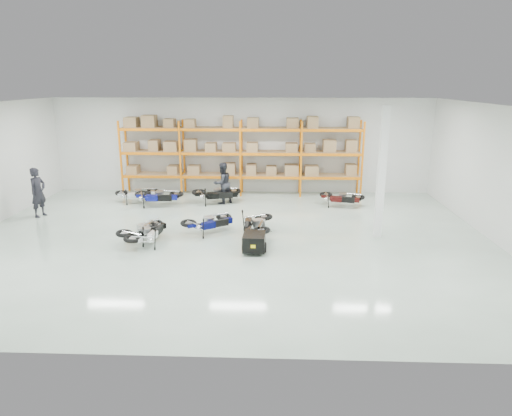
{
  "coord_description": "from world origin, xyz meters",
  "views": [
    {
      "loc": [
        1.56,
        -14.83,
        5.27
      ],
      "look_at": [
        0.96,
        0.04,
        1.1
      ],
      "focal_mm": 32.0,
      "sensor_mm": 36.0,
      "label": 1
    }
  ],
  "objects_px": {
    "moto_silver_left": "(147,230)",
    "person_back": "(222,183)",
    "moto_touring_right": "(256,221)",
    "trailer": "(254,242)",
    "moto_back_b": "(137,191)",
    "moto_back_c": "(217,191)",
    "moto_black_far_left": "(144,227)",
    "moto_back_d": "(341,195)",
    "moto_back_a": "(158,193)",
    "moto_blue_centre": "(209,219)",
    "person_left": "(38,192)"
  },
  "relations": [
    {
      "from": "moto_back_d",
      "to": "moto_black_far_left",
      "type": "bearing_deg",
      "value": 138.75
    },
    {
      "from": "moto_back_a",
      "to": "person_back",
      "type": "xyz_separation_m",
      "value": [
        2.77,
        0.5,
        0.35
      ]
    },
    {
      "from": "moto_blue_centre",
      "to": "moto_back_a",
      "type": "xyz_separation_m",
      "value": [
        -2.74,
        3.6,
        0.04
      ]
    },
    {
      "from": "moto_blue_centre",
      "to": "person_left",
      "type": "relative_size",
      "value": 0.86
    },
    {
      "from": "moto_silver_left",
      "to": "person_back",
      "type": "bearing_deg",
      "value": -102.34
    },
    {
      "from": "moto_black_far_left",
      "to": "trailer",
      "type": "xyz_separation_m",
      "value": [
        3.78,
        -0.97,
        -0.14
      ]
    },
    {
      "from": "moto_blue_centre",
      "to": "moto_back_b",
      "type": "bearing_deg",
      "value": 7.2
    },
    {
      "from": "moto_blue_centre",
      "to": "moto_silver_left",
      "type": "relative_size",
      "value": 1.02
    },
    {
      "from": "moto_touring_right",
      "to": "person_back",
      "type": "xyz_separation_m",
      "value": [
        -1.66,
        4.38,
        0.35
      ]
    },
    {
      "from": "moto_back_c",
      "to": "moto_black_far_left",
      "type": "bearing_deg",
      "value": 148.91
    },
    {
      "from": "moto_back_a",
      "to": "moto_back_b",
      "type": "xyz_separation_m",
      "value": [
        -1.08,
        0.55,
        -0.06
      ]
    },
    {
      "from": "moto_blue_centre",
      "to": "moto_silver_left",
      "type": "xyz_separation_m",
      "value": [
        -1.89,
        -1.27,
        -0.01
      ]
    },
    {
      "from": "moto_back_d",
      "to": "moto_silver_left",
      "type": "bearing_deg",
      "value": 141.44
    },
    {
      "from": "moto_silver_left",
      "to": "moto_back_c",
      "type": "xyz_separation_m",
      "value": [
        1.66,
        5.36,
        0.07
      ]
    },
    {
      "from": "person_back",
      "to": "moto_back_d",
      "type": "bearing_deg",
      "value": 135.27
    },
    {
      "from": "moto_touring_right",
      "to": "moto_back_c",
      "type": "distance_m",
      "value": 4.77
    },
    {
      "from": "moto_black_far_left",
      "to": "moto_back_d",
      "type": "height_order",
      "value": "moto_back_d"
    },
    {
      "from": "moto_back_a",
      "to": "moto_back_d",
      "type": "xyz_separation_m",
      "value": [
        7.95,
        0.18,
        -0.05
      ]
    },
    {
      "from": "moto_silver_left",
      "to": "moto_back_c",
      "type": "relative_size",
      "value": 0.89
    },
    {
      "from": "moto_black_far_left",
      "to": "person_left",
      "type": "relative_size",
      "value": 0.82
    },
    {
      "from": "moto_back_c",
      "to": "moto_back_d",
      "type": "relative_size",
      "value": 1.13
    },
    {
      "from": "moto_touring_right",
      "to": "moto_back_c",
      "type": "relative_size",
      "value": 0.98
    },
    {
      "from": "moto_back_c",
      "to": "moto_back_d",
      "type": "xyz_separation_m",
      "value": [
        5.44,
        -0.31,
        -0.07
      ]
    },
    {
      "from": "moto_blue_centre",
      "to": "moto_silver_left",
      "type": "bearing_deg",
      "value": 88.39
    },
    {
      "from": "moto_touring_right",
      "to": "moto_back_a",
      "type": "distance_m",
      "value": 5.89
    },
    {
      "from": "moto_back_c",
      "to": "moto_back_d",
      "type": "distance_m",
      "value": 5.45
    },
    {
      "from": "moto_black_far_left",
      "to": "trailer",
      "type": "relative_size",
      "value": 1.12
    },
    {
      "from": "moto_touring_right",
      "to": "trailer",
      "type": "height_order",
      "value": "moto_touring_right"
    },
    {
      "from": "moto_silver_left",
      "to": "moto_back_b",
      "type": "xyz_separation_m",
      "value": [
        -1.93,
        5.42,
        -0.01
      ]
    },
    {
      "from": "moto_back_b",
      "to": "person_back",
      "type": "relative_size",
      "value": 0.9
    },
    {
      "from": "moto_back_b",
      "to": "moto_back_c",
      "type": "xyz_separation_m",
      "value": [
        3.59,
        -0.06,
        0.07
      ]
    },
    {
      "from": "moto_back_b",
      "to": "moto_back_d",
      "type": "distance_m",
      "value": 9.03
    },
    {
      "from": "moto_back_d",
      "to": "moto_back_a",
      "type": "bearing_deg",
      "value": 107.32
    },
    {
      "from": "moto_black_far_left",
      "to": "moto_back_a",
      "type": "relative_size",
      "value": 0.89
    },
    {
      "from": "trailer",
      "to": "person_left",
      "type": "bearing_deg",
      "value": 159.05
    },
    {
      "from": "moto_touring_right",
      "to": "trailer",
      "type": "xyz_separation_m",
      "value": [
        0.0,
        -1.6,
        -0.21
      ]
    },
    {
      "from": "moto_blue_centre",
      "to": "moto_silver_left",
      "type": "height_order",
      "value": "moto_blue_centre"
    },
    {
      "from": "person_left",
      "to": "person_back",
      "type": "xyz_separation_m",
      "value": [
        7.1,
        2.3,
        -0.08
      ]
    },
    {
      "from": "trailer",
      "to": "moto_silver_left",
      "type": "bearing_deg",
      "value": 172.23
    },
    {
      "from": "moto_back_b",
      "to": "person_back",
      "type": "xyz_separation_m",
      "value": [
        3.85,
        -0.05,
        0.41
      ]
    },
    {
      "from": "trailer",
      "to": "moto_back_d",
      "type": "relative_size",
      "value": 0.88
    },
    {
      "from": "moto_silver_left",
      "to": "person_left",
      "type": "bearing_deg",
      "value": -23.35
    },
    {
      "from": "moto_back_d",
      "to": "moto_back_c",
      "type": "bearing_deg",
      "value": 102.77
    },
    {
      "from": "trailer",
      "to": "moto_back_b",
      "type": "distance_m",
      "value": 8.16
    },
    {
      "from": "moto_black_far_left",
      "to": "person_back",
      "type": "height_order",
      "value": "person_back"
    },
    {
      "from": "moto_back_a",
      "to": "person_back",
      "type": "height_order",
      "value": "person_back"
    },
    {
      "from": "trailer",
      "to": "moto_back_c",
      "type": "xyz_separation_m",
      "value": [
        -1.92,
        5.96,
        0.22
      ]
    },
    {
      "from": "moto_black_far_left",
      "to": "moto_back_a",
      "type": "xyz_separation_m",
      "value": [
        -0.65,
        4.51,
        0.06
      ]
    },
    {
      "from": "moto_black_far_left",
      "to": "moto_back_d",
      "type": "distance_m",
      "value": 8.67
    },
    {
      "from": "moto_back_b",
      "to": "person_left",
      "type": "xyz_separation_m",
      "value": [
        -3.25,
        -2.35,
        0.49
      ]
    }
  ]
}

